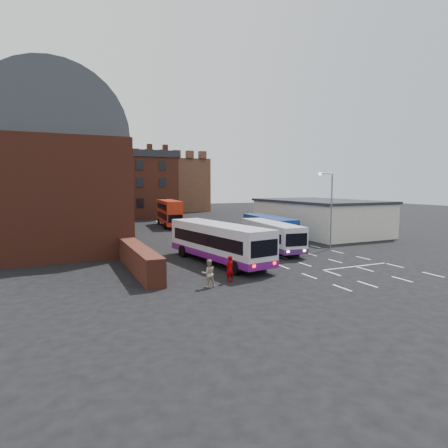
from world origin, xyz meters
name	(u,v)px	position (x,y,z in m)	size (l,w,h in m)	color
ground	(277,265)	(0.00, 0.00, 0.00)	(180.00, 180.00, 0.00)	black
railway_station	(53,171)	(-15.50, 21.00, 7.64)	(12.00, 28.00, 16.00)	#602B1E
forecourt_wall	(139,259)	(-10.20, 2.00, 0.90)	(1.20, 10.00, 1.80)	#602B1E
cream_building	(319,216)	(15.00, 14.00, 2.16)	(10.40, 16.40, 4.25)	beige
brick_terrace	(112,188)	(-6.00, 46.00, 5.50)	(22.00, 10.00, 11.00)	brown
castle_keep	(152,185)	(6.00, 66.00, 6.00)	(22.00, 22.00, 12.00)	brown
bus_white_outbound	(218,240)	(-3.87, 2.52, 1.82)	(4.35, 11.59, 3.09)	silver
bus_white_inbound	(271,234)	(2.90, 5.68, 1.56)	(3.30, 9.89, 2.65)	silver
bus_blue	(269,226)	(6.00, 11.23, 1.57)	(3.22, 9.91, 2.66)	navy
bus_red_double	(169,213)	(-0.19, 29.20, 2.05)	(3.25, 9.84, 3.86)	red
street_lamp	(329,203)	(8.35, 4.15, 4.42)	(1.46, 0.52, 7.32)	slate
pedestrian_red	(230,269)	(-5.56, -3.18, 0.85)	(0.62, 0.41, 1.70)	#7E0104
pedestrian_beige	(209,273)	(-7.23, -3.76, 0.85)	(0.83, 0.65, 1.70)	gray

